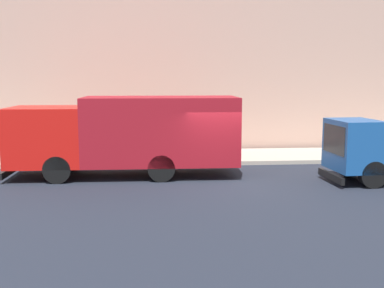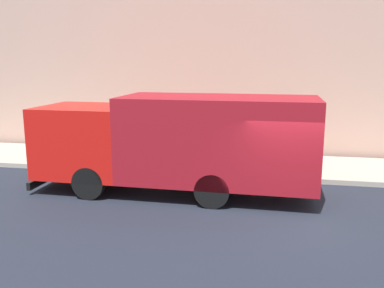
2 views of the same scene
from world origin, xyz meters
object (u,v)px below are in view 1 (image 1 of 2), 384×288
Objects in this scene: traffic_cone_orange at (59,153)px; large_utility_truck at (128,133)px; small_flatbed_truck at (382,153)px; pedestrian_walking at (49,139)px.

large_utility_truck is at bearing -130.30° from traffic_cone_orange.
small_flatbed_truck reaches higher than pedestrian_walking.
traffic_cone_orange is (2.62, 3.08, -1.18)m from large_utility_truck.
large_utility_truck reaches higher than pedestrian_walking.
large_utility_truck is 4.21m from traffic_cone_orange.
pedestrian_walking is at bearing 110.68° from traffic_cone_orange.
small_flatbed_truck is 7.73× the size of traffic_cone_orange.
large_utility_truck is 13.68× the size of traffic_cone_orange.
small_flatbed_truck is at bearing -109.82° from traffic_cone_orange.
small_flatbed_truck is 13.27m from pedestrian_walking.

